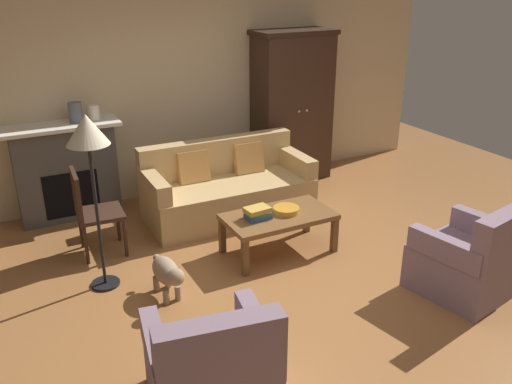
{
  "coord_description": "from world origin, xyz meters",
  "views": [
    {
      "loc": [
        -2.32,
        -3.83,
        2.68
      ],
      "look_at": [
        0.09,
        0.76,
        0.55
      ],
      "focal_mm": 37.83,
      "sensor_mm": 36.0,
      "label": 1
    }
  ],
  "objects_px": {
    "couch": "(227,190)",
    "mantel_vase_slate": "(76,112)",
    "fireplace": "(66,171)",
    "armchair_near_right": "(470,261)",
    "armoire": "(292,107)",
    "coffee_table": "(279,219)",
    "book_stack": "(258,213)",
    "mantel_vase_cream": "(94,112)",
    "dog": "(167,273)",
    "floor_lamp": "(88,140)",
    "armchair_near_left": "(212,372)",
    "side_chair_wooden": "(90,208)",
    "fruit_bowl": "(286,210)"
  },
  "relations": [
    {
      "from": "couch",
      "to": "mantel_vase_slate",
      "type": "bearing_deg",
      "value": 151.42
    },
    {
      "from": "fireplace",
      "to": "armchair_near_right",
      "type": "height_order",
      "value": "fireplace"
    },
    {
      "from": "armoire",
      "to": "fireplace",
      "type": "bearing_deg",
      "value": 178.49
    },
    {
      "from": "couch",
      "to": "coffee_table",
      "type": "distance_m",
      "value": 1.08
    },
    {
      "from": "fireplace",
      "to": "book_stack",
      "type": "bearing_deg",
      "value": -51.55
    },
    {
      "from": "fireplace",
      "to": "coffee_table",
      "type": "distance_m",
      "value": 2.56
    },
    {
      "from": "book_stack",
      "to": "mantel_vase_cream",
      "type": "distance_m",
      "value": 2.28
    },
    {
      "from": "fireplace",
      "to": "dog",
      "type": "bearing_deg",
      "value": -78.51
    },
    {
      "from": "dog",
      "to": "floor_lamp",
      "type": "bearing_deg",
      "value": 134.19
    },
    {
      "from": "fireplace",
      "to": "armchair_near_left",
      "type": "relative_size",
      "value": 1.42
    },
    {
      "from": "mantel_vase_slate",
      "to": "armchair_near_left",
      "type": "bearing_deg",
      "value": -88.82
    },
    {
      "from": "armchair_near_left",
      "to": "floor_lamp",
      "type": "bearing_deg",
      "value": 97.99
    },
    {
      "from": "floor_lamp",
      "to": "armchair_near_right",
      "type": "bearing_deg",
      "value": -29.65
    },
    {
      "from": "floor_lamp",
      "to": "fireplace",
      "type": "bearing_deg",
      "value": 89.66
    },
    {
      "from": "couch",
      "to": "armchair_near_right",
      "type": "distance_m",
      "value": 2.78
    },
    {
      "from": "mantel_vase_cream",
      "to": "dog",
      "type": "bearing_deg",
      "value": -88.42
    },
    {
      "from": "mantel_vase_cream",
      "to": "armchair_near_left",
      "type": "relative_size",
      "value": 0.2
    },
    {
      "from": "armoire",
      "to": "book_stack",
      "type": "bearing_deg",
      "value": -129.23
    },
    {
      "from": "armoire",
      "to": "mantel_vase_cream",
      "type": "bearing_deg",
      "value": 178.66
    },
    {
      "from": "fireplace",
      "to": "armchair_near_left",
      "type": "distance_m",
      "value": 3.59
    },
    {
      "from": "mantel_vase_cream",
      "to": "dog",
      "type": "height_order",
      "value": "mantel_vase_cream"
    },
    {
      "from": "coffee_table",
      "to": "side_chair_wooden",
      "type": "distance_m",
      "value": 1.88
    },
    {
      "from": "mantel_vase_slate",
      "to": "floor_lamp",
      "type": "bearing_deg",
      "value": -96.46
    },
    {
      "from": "armoire",
      "to": "couch",
      "type": "relative_size",
      "value": 1.03
    },
    {
      "from": "couch",
      "to": "book_stack",
      "type": "distance_m",
      "value": 1.08
    },
    {
      "from": "fruit_bowl",
      "to": "book_stack",
      "type": "distance_m",
      "value": 0.32
    },
    {
      "from": "fruit_bowl",
      "to": "armchair_near_right",
      "type": "relative_size",
      "value": 0.29
    },
    {
      "from": "mantel_vase_slate",
      "to": "armchair_near_left",
      "type": "xyz_separation_m",
      "value": [
        0.07,
        -3.56,
        -0.92
      ]
    },
    {
      "from": "book_stack",
      "to": "mantel_vase_cream",
      "type": "height_order",
      "value": "mantel_vase_cream"
    },
    {
      "from": "fruit_bowl",
      "to": "mantel_vase_cream",
      "type": "distance_m",
      "value": 2.47
    },
    {
      "from": "armchair_near_right",
      "to": "dog",
      "type": "distance_m",
      "value": 2.67
    },
    {
      "from": "book_stack",
      "to": "armchair_near_right",
      "type": "height_order",
      "value": "armchair_near_right"
    },
    {
      "from": "fruit_bowl",
      "to": "side_chair_wooden",
      "type": "distance_m",
      "value": 1.95
    },
    {
      "from": "mantel_vase_slate",
      "to": "floor_lamp",
      "type": "xyz_separation_m",
      "value": [
        -0.19,
        -1.68,
        0.16
      ]
    },
    {
      "from": "mantel_vase_cream",
      "to": "armchair_near_left",
      "type": "xyz_separation_m",
      "value": [
        -0.13,
        -3.56,
        -0.89
      ]
    },
    {
      "from": "couch",
      "to": "mantel_vase_slate",
      "type": "distance_m",
      "value": 1.9
    },
    {
      "from": "mantel_vase_slate",
      "to": "armchair_near_right",
      "type": "xyz_separation_m",
      "value": [
        2.66,
        -3.3,
        -0.92
      ]
    },
    {
      "from": "book_stack",
      "to": "mantel_vase_slate",
      "type": "height_order",
      "value": "mantel_vase_slate"
    },
    {
      "from": "fireplace",
      "to": "floor_lamp",
      "type": "distance_m",
      "value": 1.89
    },
    {
      "from": "armoire",
      "to": "mantel_vase_slate",
      "type": "bearing_deg",
      "value": 178.76
    },
    {
      "from": "floor_lamp",
      "to": "armoire",
      "type": "bearing_deg",
      "value": 28.68
    },
    {
      "from": "armchair_near_left",
      "to": "dog",
      "type": "distance_m",
      "value": 1.43
    },
    {
      "from": "mantel_vase_slate",
      "to": "fireplace",
      "type": "bearing_deg",
      "value": 174.31
    },
    {
      "from": "couch",
      "to": "armchair_near_right",
      "type": "height_order",
      "value": "armchair_near_right"
    },
    {
      "from": "couch",
      "to": "dog",
      "type": "bearing_deg",
      "value": -131.68
    },
    {
      "from": "fireplace",
      "to": "floor_lamp",
      "type": "relative_size",
      "value": 0.78
    },
    {
      "from": "mantel_vase_slate",
      "to": "armchair_near_left",
      "type": "relative_size",
      "value": 0.25
    },
    {
      "from": "mantel_vase_cream",
      "to": "side_chair_wooden",
      "type": "distance_m",
      "value": 1.29
    },
    {
      "from": "book_stack",
      "to": "couch",
      "type": "bearing_deg",
      "value": 81.79
    },
    {
      "from": "fireplace",
      "to": "dog",
      "type": "height_order",
      "value": "fireplace"
    }
  ]
}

